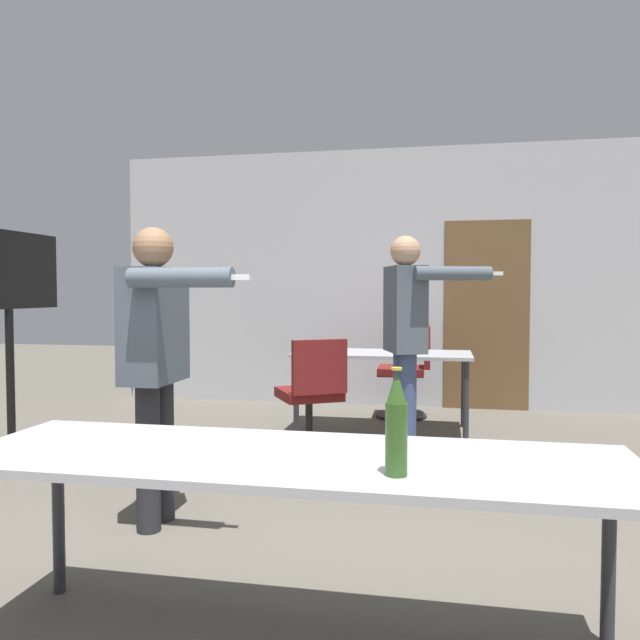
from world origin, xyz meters
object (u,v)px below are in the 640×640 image
office_chair_near_pushed (312,399)px  beer_bottle (396,425)px  person_right_polo (407,325)px  tv_screen (9,316)px  person_far_watching (157,347)px  office_chair_side_rolled (409,374)px

office_chair_near_pushed → beer_bottle: bearing=-104.0°
person_right_polo → office_chair_near_pushed: (-0.75, 0.10, -0.61)m
tv_screen → office_chair_near_pushed: size_ratio=1.90×
person_far_watching → office_chair_near_pushed: person_far_watching is taller
office_chair_side_rolled → office_chair_near_pushed: bearing=154.2°
person_far_watching → office_chair_side_rolled: size_ratio=1.74×
office_chair_near_pushed → beer_bottle: beer_bottle is taller
tv_screen → office_chair_near_pushed: tv_screen is taller
person_right_polo → office_chair_near_pushed: size_ratio=1.87×
person_far_watching → beer_bottle: person_far_watching is taller
beer_bottle → office_chair_near_pushed: bearing=106.6°
office_chair_near_pushed → tv_screen: bearing=169.1°
person_far_watching → office_chair_side_rolled: 3.48m
person_far_watching → office_chair_near_pushed: bearing=163.8°
person_right_polo → office_chair_near_pushed: bearing=-116.2°
tv_screen → office_chair_near_pushed: (2.14, 0.76, -0.68)m
person_right_polo → person_far_watching: 2.04m
person_right_polo → beer_bottle: person_right_polo is taller
tv_screen → beer_bottle: size_ratio=5.28×
person_far_watching → office_chair_near_pushed: 1.87m
person_right_polo → office_chair_side_rolled: 1.72m
person_far_watching → office_chair_side_rolled: (1.19, 3.23, -0.54)m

